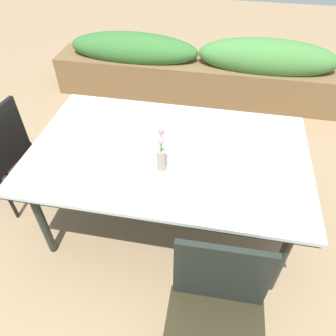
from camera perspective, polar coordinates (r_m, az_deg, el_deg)
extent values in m
plane|color=#9E7F5B|center=(2.60, 2.00, -10.04)|extent=(12.00, 12.00, 0.00)
cube|color=silver|center=(2.12, 0.00, 2.76)|extent=(1.82, 1.12, 0.02)
cube|color=#232823|center=(2.14, 0.00, 2.27)|extent=(1.78, 1.10, 0.02)
cylinder|color=#232823|center=(2.35, -21.44, -8.60)|extent=(0.05, 0.05, 0.69)
cylinder|color=#232823|center=(2.14, 19.42, -14.91)|extent=(0.05, 0.05, 0.69)
cylinder|color=#232823|center=(2.88, -13.87, 4.64)|extent=(0.05, 0.05, 0.69)
cylinder|color=#232823|center=(2.71, 18.27, 0.71)|extent=(0.05, 0.05, 0.69)
cube|color=black|center=(1.60, 9.40, -18.09)|extent=(0.45, 0.04, 0.44)
cylinder|color=black|center=(2.04, 14.45, -25.03)|extent=(0.03, 0.03, 0.45)
cylinder|color=black|center=(2.02, 1.07, -23.83)|extent=(0.03, 0.03, 0.45)
cube|color=black|center=(2.57, -26.97, 5.00)|extent=(0.07, 0.39, 0.43)
cylinder|color=black|center=(2.76, -26.28, -4.81)|extent=(0.03, 0.03, 0.45)
cylinder|color=black|center=(2.94, -22.21, 0.24)|extent=(0.03, 0.03, 0.45)
cylinder|color=tan|center=(1.94, -1.14, 1.42)|extent=(0.05, 0.05, 0.14)
cylinder|color=#569347|center=(1.87, -1.23, 3.37)|extent=(0.01, 0.01, 0.12)
sphere|color=pink|center=(1.83, -1.25, 4.87)|extent=(0.04, 0.04, 0.04)
cylinder|color=#569347|center=(1.88, -1.19, 3.41)|extent=(0.01, 0.01, 0.12)
sphere|color=pink|center=(1.84, -1.21, 4.82)|extent=(0.03, 0.03, 0.03)
cylinder|color=#569347|center=(1.87, -1.29, 3.26)|extent=(0.01, 0.01, 0.12)
sphere|color=white|center=(1.83, -1.32, 4.73)|extent=(0.03, 0.03, 0.03)
cylinder|color=#569347|center=(1.88, -1.14, 3.60)|extent=(0.01, 0.01, 0.12)
sphere|color=white|center=(1.84, -1.17, 5.09)|extent=(0.03, 0.03, 0.03)
cylinder|color=#569347|center=(1.86, -1.15, 4.21)|extent=(0.01, 0.01, 0.18)
sphere|color=pink|center=(1.81, -1.19, 6.42)|extent=(0.03, 0.03, 0.03)
cube|color=brown|center=(3.99, 5.08, 15.24)|extent=(3.34, 0.49, 0.44)
ellipsoid|color=#387233|center=(3.99, -6.10, 20.22)|extent=(1.50, 0.44, 0.36)
ellipsoid|color=#47843D|center=(3.86, 17.13, 18.15)|extent=(1.50, 0.44, 0.40)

